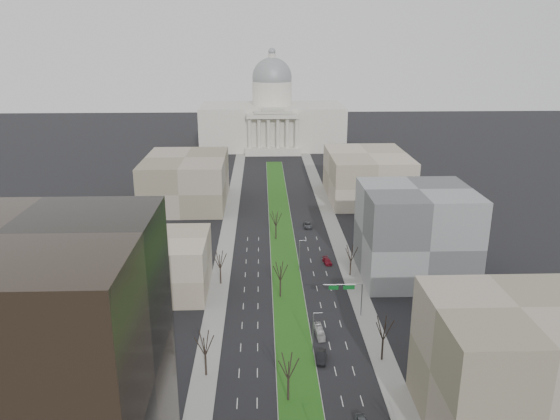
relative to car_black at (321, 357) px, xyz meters
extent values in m
plane|color=black|center=(-5.20, 67.74, -0.85)|extent=(600.00, 600.00, 0.00)
cube|color=#999993|center=(-5.20, 66.74, -0.77)|extent=(8.00, 222.00, 0.15)
cube|color=#215015|center=(-5.20, 66.74, -0.68)|extent=(7.70, 221.70, 0.06)
cube|color=gray|center=(-22.70, 42.74, -0.77)|extent=(5.00, 330.00, 0.15)
cube|color=gray|center=(12.30, 42.74, -0.77)|extent=(5.00, 330.00, 0.15)
cube|color=beige|center=(-5.20, 217.74, 11.15)|extent=(80.00, 40.00, 24.00)
cube|color=beige|center=(-5.20, 194.74, 1.15)|extent=(30.00, 6.00, 4.00)
cube|color=beige|center=(-5.20, 194.74, 20.15)|extent=(28.00, 5.00, 2.50)
cube|color=beige|center=(-5.20, 194.74, 22.15)|extent=(20.00, 5.00, 1.80)
cube|color=beige|center=(-5.20, 194.74, 23.75)|extent=(12.00, 5.00, 1.60)
cylinder|color=beige|center=(-5.20, 217.74, 29.15)|extent=(22.00, 22.00, 14.00)
sphere|color=gray|center=(-5.20, 217.74, 38.15)|extent=(22.00, 22.00, 22.00)
cylinder|color=beige|center=(-5.20, 217.74, 49.15)|extent=(4.00, 4.00, 4.00)
sphere|color=gray|center=(-5.20, 217.74, 52.15)|extent=(4.00, 4.00, 4.00)
cylinder|color=beige|center=(-17.70, 194.74, 11.15)|extent=(2.00, 2.00, 16.00)
cylinder|color=beige|center=(-12.70, 194.74, 11.15)|extent=(2.00, 2.00, 16.00)
cylinder|color=beige|center=(-7.70, 194.74, 11.15)|extent=(2.00, 2.00, 16.00)
cylinder|color=beige|center=(-2.70, 194.74, 11.15)|extent=(2.00, 2.00, 16.00)
cylinder|color=beige|center=(2.30, 194.74, 11.15)|extent=(2.00, 2.00, 16.00)
cylinder|color=beige|center=(7.30, 194.74, 11.15)|extent=(2.00, 2.00, 16.00)
cube|color=black|center=(-42.20, -34.26, 19.15)|extent=(34.00, 30.00, 40.00)
cube|color=tan|center=(-38.20, 32.74, 6.15)|extent=(26.00, 22.00, 14.00)
cube|color=gray|center=(27.80, -20.26, 10.15)|extent=(26.00, 24.00, 22.00)
cube|color=#585B5D|center=(28.80, 39.74, 11.15)|extent=(28.00, 26.00, 24.00)
cube|color=gray|center=(-40.20, 107.74, 8.15)|extent=(30.00, 40.00, 18.00)
cube|color=tan|center=(29.80, 112.74, 8.15)|extent=(30.00, 40.00, 18.00)
cylinder|color=black|center=(-22.40, -4.26, 1.31)|extent=(0.40, 0.40, 4.32)
cylinder|color=black|center=(-22.40, 35.74, 1.27)|extent=(0.40, 0.40, 4.22)
cylinder|color=black|center=(12.00, -0.26, 1.36)|extent=(0.40, 0.40, 4.42)
cylinder|color=black|center=(12.00, 39.74, 1.17)|extent=(0.40, 0.40, 4.03)
cylinder|color=black|center=(-7.20, -12.26, 1.31)|extent=(0.40, 0.40, 4.32)
cylinder|color=black|center=(-7.20, 27.74, 1.31)|extent=(0.40, 0.40, 4.32)
cylinder|color=black|center=(-7.20, 67.74, 1.31)|extent=(0.40, 0.40, 4.32)
cylinder|color=gray|center=(-1.50, 2.74, 3.65)|extent=(0.20, 0.20, 9.00)
cylinder|color=gray|center=(-0.60, 2.74, 8.25)|extent=(1.80, 0.12, 0.12)
cylinder|color=gray|center=(-1.50, 42.74, 3.65)|extent=(0.20, 0.20, 9.00)
cylinder|color=gray|center=(-0.60, 42.74, 8.25)|extent=(1.80, 0.12, 0.12)
cylinder|color=gray|center=(11.00, 17.74, 3.15)|extent=(0.24, 0.24, 8.00)
cylinder|color=gray|center=(6.50, 17.74, 7.15)|extent=(9.00, 0.18, 0.18)
cube|color=#0C591E|center=(8.00, 17.82, 6.35)|extent=(2.60, 0.08, 1.00)
cube|color=#0C591E|center=(4.50, 17.82, 6.35)|extent=(2.20, 0.08, 1.00)
imported|color=black|center=(0.00, 0.00, 0.00)|extent=(2.52, 5.34, 1.69)
imported|color=maroon|center=(6.77, 48.18, -0.15)|extent=(2.67, 5.01, 1.38)
imported|color=#45474C|center=(3.82, 78.78, -0.07)|extent=(2.63, 5.61, 1.55)
imported|color=silver|center=(0.55, 9.51, 0.05)|extent=(1.95, 6.53, 1.79)
camera|label=1|loc=(-11.45, -93.60, 60.75)|focal=35.00mm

